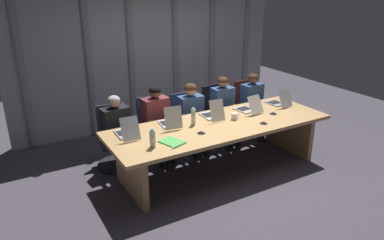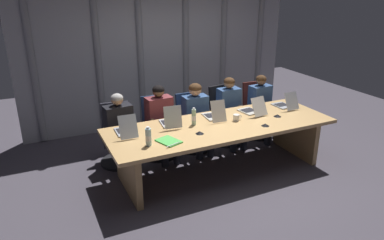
# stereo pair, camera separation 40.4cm
# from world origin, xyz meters

# --- Properties ---
(ground_plane) EXTENTS (10.43, 10.43, 0.00)m
(ground_plane) POSITION_xyz_m (0.00, 0.00, 0.00)
(ground_plane) COLOR #47424C
(conference_table) EXTENTS (3.24, 1.13, 0.73)m
(conference_table) POSITION_xyz_m (0.00, 0.00, 0.58)
(conference_table) COLOR tan
(conference_table) RESTS_ON ground_plane
(curtain_backdrop) EXTENTS (5.21, 0.17, 3.19)m
(curtain_backdrop) POSITION_xyz_m (-0.00, 2.27, 1.60)
(curtain_backdrop) COLOR #9999A0
(curtain_backdrop) RESTS_ON ground_plane
(laptop_left_end) EXTENTS (0.25, 0.46, 0.30)m
(laptop_left_end) POSITION_xyz_m (-1.31, 0.23, 0.79)
(laptop_left_end) COLOR #A8ADB7
(laptop_left_end) RESTS_ON conference_table
(laptop_left_mid) EXTENTS (0.29, 0.43, 0.32)m
(laptop_left_mid) POSITION_xyz_m (-0.66, 0.27, 0.79)
(laptop_left_mid) COLOR #BCBCC1
(laptop_left_mid) RESTS_ON conference_table
(laptop_center) EXTENTS (0.25, 0.46, 0.31)m
(laptop_center) POSITION_xyz_m (0.02, 0.24, 0.79)
(laptop_center) COLOR beige
(laptop_center) RESTS_ON conference_table
(laptop_right_mid) EXTENTS (0.30, 0.47, 0.28)m
(laptop_right_mid) POSITION_xyz_m (0.66, 0.21, 0.78)
(laptop_right_mid) COLOR beige
(laptop_right_mid) RESTS_ON conference_table
(laptop_right_end) EXTENTS (0.24, 0.43, 0.28)m
(laptop_right_end) POSITION_xyz_m (1.29, 0.21, 0.78)
(laptop_right_end) COLOR #A8ADB7
(laptop_right_end) RESTS_ON conference_table
(office_chair_left_end) EXTENTS (0.60, 0.60, 0.90)m
(office_chair_left_end) POSITION_xyz_m (-1.26, 0.92, 0.34)
(office_chair_left_end) COLOR #2D2D38
(office_chair_left_end) RESTS_ON ground_plane
(office_chair_left_mid) EXTENTS (0.60, 0.60, 0.93)m
(office_chair_left_mid) POSITION_xyz_m (-0.61, 0.92, 0.34)
(office_chair_left_mid) COLOR navy
(office_chair_left_mid) RESTS_ON ground_plane
(office_chair_center) EXTENTS (0.60, 0.60, 0.90)m
(office_chair_center) POSITION_xyz_m (-0.01, 0.92, 0.33)
(office_chair_center) COLOR navy
(office_chair_center) RESTS_ON ground_plane
(office_chair_right_mid) EXTENTS (0.60, 0.61, 0.96)m
(office_chair_right_mid) POSITION_xyz_m (0.62, 0.92, 0.35)
(office_chair_right_mid) COLOR black
(office_chair_right_mid) RESTS_ON ground_plane
(office_chair_right_end) EXTENTS (0.60, 0.60, 0.94)m
(office_chair_right_end) POSITION_xyz_m (1.28, 0.92, 0.35)
(office_chair_right_end) COLOR #511E19
(office_chair_right_end) RESTS_ON ground_plane
(person_left_end) EXTENTS (0.45, 0.57, 1.11)m
(person_left_end) POSITION_xyz_m (-1.24, 0.76, 0.62)
(person_left_end) COLOR black
(person_left_end) RESTS_ON ground_plane
(person_left_mid) EXTENTS (0.44, 0.57, 1.16)m
(person_left_mid) POSITION_xyz_m (-0.61, 0.76, 0.65)
(person_left_mid) COLOR brown
(person_left_mid) RESTS_ON ground_plane
(person_center) EXTENTS (0.41, 0.55, 1.12)m
(person_center) POSITION_xyz_m (0.00, 0.76, 0.64)
(person_center) COLOR #335184
(person_center) RESTS_ON ground_plane
(person_right_mid) EXTENTS (0.38, 0.55, 1.15)m
(person_right_mid) POSITION_xyz_m (0.62, 0.76, 0.64)
(person_right_mid) COLOR #335184
(person_right_mid) RESTS_ON ground_plane
(person_right_end) EXTENTS (0.42, 0.57, 1.12)m
(person_right_end) POSITION_xyz_m (1.27, 0.76, 0.63)
(person_right_end) COLOR #335184
(person_right_end) RESTS_ON ground_plane
(water_bottle_primary) EXTENTS (0.06, 0.06, 0.25)m
(water_bottle_primary) POSITION_xyz_m (-0.36, 0.15, 0.84)
(water_bottle_primary) COLOR #ADD1B2
(water_bottle_primary) RESTS_ON conference_table
(water_bottle_secondary) EXTENTS (0.07, 0.07, 0.25)m
(water_bottle_secondary) POSITION_xyz_m (-1.15, -0.24, 0.84)
(water_bottle_secondary) COLOR silver
(water_bottle_secondary) RESTS_ON conference_table
(coffee_mug_near) EXTENTS (0.14, 0.09, 0.09)m
(coffee_mug_near) POSITION_xyz_m (0.27, 0.03, 0.78)
(coffee_mug_near) COLOR white
(coffee_mug_near) RESTS_ON conference_table
(conference_mic_left_side) EXTENTS (0.11, 0.11, 0.03)m
(conference_mic_left_side) POSITION_xyz_m (0.91, -0.09, 0.75)
(conference_mic_left_side) COLOR black
(conference_mic_left_side) RESTS_ON conference_table
(conference_mic_middle) EXTENTS (0.11, 0.11, 0.03)m
(conference_mic_middle) POSITION_xyz_m (-0.43, -0.18, 0.75)
(conference_mic_middle) COLOR black
(conference_mic_middle) RESTS_ON conference_table
(conference_mic_right_side) EXTENTS (0.11, 0.11, 0.03)m
(conference_mic_right_side) POSITION_xyz_m (0.53, -0.32, 0.75)
(conference_mic_right_side) COLOR black
(conference_mic_right_side) RESTS_ON conference_table
(spiral_notepad) EXTENTS (0.30, 0.36, 0.03)m
(spiral_notepad) POSITION_xyz_m (-0.89, -0.24, 0.74)
(spiral_notepad) COLOR #4CB74C
(spiral_notepad) RESTS_ON conference_table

